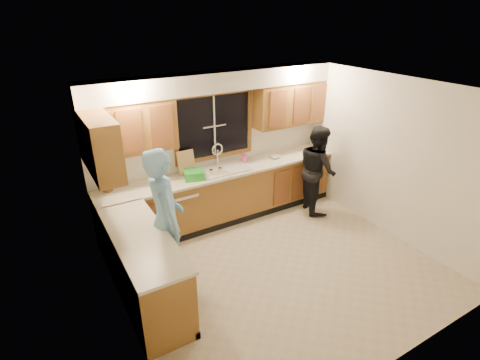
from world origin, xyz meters
name	(u,v)px	position (x,y,z in m)	size (l,w,h in m)	color
floor	(277,267)	(0.00, 0.00, 0.00)	(4.20, 4.20, 0.00)	tan
ceiling	(287,91)	(0.00, 0.00, 2.50)	(4.20, 4.20, 0.00)	silver
wall_back	(214,146)	(0.00, 1.90, 1.25)	(4.20, 4.20, 0.00)	white
wall_left	(117,234)	(-2.10, 0.00, 1.25)	(3.80, 3.80, 0.00)	white
wall_right	(391,158)	(2.10, 0.00, 1.25)	(3.80, 3.80, 0.00)	white
base_cabinets_back	(224,196)	(0.00, 1.60, 0.44)	(4.20, 0.60, 0.88)	olive
base_cabinets_left	(144,269)	(-1.80, 0.35, 0.44)	(0.60, 1.90, 0.88)	olive
countertop_back	(224,171)	(0.00, 1.58, 0.90)	(4.20, 0.63, 0.04)	beige
countertop_left	(141,238)	(-1.79, 0.35, 0.90)	(0.63, 1.90, 0.04)	beige
upper_cabinets_left	(129,128)	(-1.43, 1.73, 1.83)	(1.35, 0.33, 0.75)	olive
upper_cabinets_right	(290,104)	(1.43, 1.73, 1.83)	(1.35, 0.33, 0.75)	olive
upper_cabinets_return	(101,147)	(-1.94, 1.12, 1.83)	(0.33, 0.90, 0.75)	olive
soffit	(218,81)	(0.00, 1.72, 2.35)	(4.20, 0.35, 0.30)	silver
window_frame	(214,126)	(0.00, 1.89, 1.60)	(1.44, 0.03, 1.14)	black
sink	(223,173)	(0.00, 1.60, 0.86)	(0.86, 0.52, 0.57)	silver
dishwasher	(178,210)	(-0.85, 1.59, 0.41)	(0.60, 0.56, 0.82)	white
stove	(159,297)	(-1.80, -0.22, 0.45)	(0.58, 0.75, 0.90)	white
man	(166,220)	(-1.42, 0.48, 0.96)	(0.70, 0.46, 1.92)	#76B2DF
woman	(317,169)	(1.58, 1.05, 0.79)	(0.77, 0.60, 1.58)	black
knife_block	(107,185)	(-1.83, 1.76, 1.03)	(0.12, 0.10, 0.21)	brown
cutting_board	(186,162)	(-0.58, 1.78, 1.11)	(0.29, 0.02, 0.39)	tan
dish_crate	(194,175)	(-0.57, 1.53, 0.99)	(0.29, 0.27, 0.14)	green
soap_bottle	(244,157)	(0.47, 1.72, 1.01)	(0.08, 0.09, 0.19)	#EE5A96
bowl	(275,157)	(1.06, 1.60, 0.94)	(0.19, 0.19, 0.05)	silver
can_left	(211,173)	(-0.28, 1.48, 0.97)	(0.06, 0.06, 0.11)	beige
can_right	(220,171)	(-0.14, 1.44, 0.98)	(0.07, 0.07, 0.13)	beige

